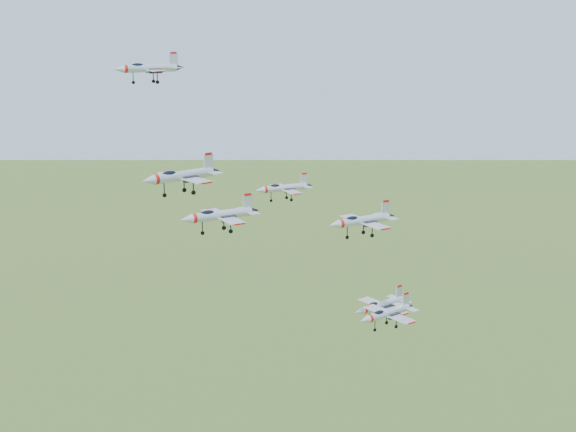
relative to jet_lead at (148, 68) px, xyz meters
name	(u,v)px	position (x,y,z in m)	size (l,w,h in m)	color
jet_lead	(148,68)	(0.00, 0.00, 0.00)	(11.12, 9.16, 2.98)	#B4B8C2
jet_left_high	(181,176)	(2.66, -6.45, -15.63)	(13.71, 11.66, 3.73)	#B4B8C2
jet_right_high	(219,215)	(1.50, -26.89, -17.06)	(11.19, 9.30, 2.99)	#B4B8C2
jet_left_low	(284,188)	(20.99, -3.12, -19.70)	(10.39, 8.54, 2.79)	#B4B8C2
jet_right_low	(362,220)	(26.31, -19.87, -21.93)	(12.16, 10.12, 3.25)	#B4B8C2
jet_trail	(387,313)	(34.52, -14.42, -39.76)	(12.14, 10.27, 3.28)	#B4B8C2
jet_extra	(381,305)	(43.06, 1.65, -44.99)	(13.49, 11.42, 3.64)	#B4B8C2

